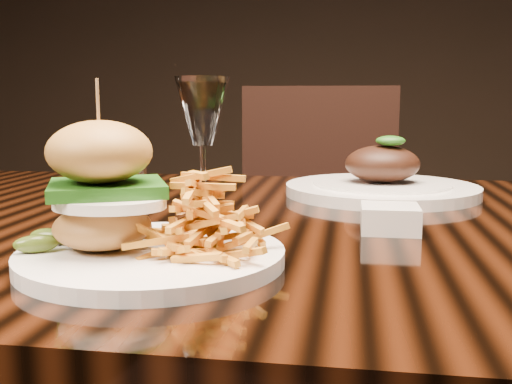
# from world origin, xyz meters

# --- Properties ---
(dining_table) EXTENTS (1.60, 0.90, 0.75)m
(dining_table) POSITION_xyz_m (0.00, 0.00, 0.67)
(dining_table) COLOR black
(dining_table) RESTS_ON ground
(burger_plate) EXTENTS (0.26, 0.26, 0.18)m
(burger_plate) POSITION_xyz_m (-0.10, -0.25, 0.80)
(burger_plate) COLOR white
(burger_plate) RESTS_ON dining_table
(ramekin) EXTENTS (0.08, 0.08, 0.03)m
(ramekin) POSITION_xyz_m (0.15, -0.06, 0.77)
(ramekin) COLOR white
(ramekin) RESTS_ON dining_table
(wine_glass) EXTENTS (0.07, 0.07, 0.19)m
(wine_glass) POSITION_xyz_m (-0.09, -0.04, 0.89)
(wine_glass) COLOR white
(wine_glass) RESTS_ON dining_table
(water_tumbler) EXTENTS (0.08, 0.08, 0.11)m
(water_tumbler) POSITION_xyz_m (-0.25, 0.07, 0.80)
(water_tumbler) COLOR white
(water_tumbler) RESTS_ON dining_table
(far_dish) EXTENTS (0.32, 0.32, 0.10)m
(far_dish) POSITION_xyz_m (0.15, 0.23, 0.77)
(far_dish) COLOR white
(far_dish) RESTS_ON dining_table
(chair_far) EXTENTS (0.47, 0.48, 0.95)m
(chair_far) POSITION_xyz_m (0.01, 0.89, 0.54)
(chair_far) COLOR black
(chair_far) RESTS_ON ground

